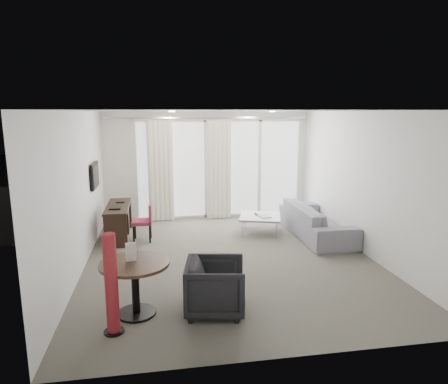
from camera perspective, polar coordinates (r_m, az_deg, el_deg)
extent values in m
cube|color=#5A564C|center=(7.25, 0.80, -9.49)|extent=(5.00, 6.00, 0.00)
cube|color=white|center=(6.78, 0.86, 11.53)|extent=(5.00, 6.00, 0.00)
cube|color=silver|center=(6.91, -20.03, -0.02)|extent=(0.00, 6.00, 2.60)
cube|color=silver|center=(7.74, 19.35, 1.19)|extent=(0.00, 6.00, 2.60)
cube|color=silver|center=(4.07, 8.52, -7.10)|extent=(5.00, 0.00, 2.60)
cylinder|color=#FFE0B2|center=(8.27, -7.47, 11.33)|extent=(0.12, 0.12, 0.02)
cylinder|color=#FFE0B2|center=(8.61, 6.92, 11.34)|extent=(0.12, 0.12, 0.02)
cylinder|color=maroon|center=(4.94, -15.80, -12.56)|extent=(0.31, 0.31, 1.23)
imported|color=black|center=(5.33, -1.21, -13.37)|extent=(0.88, 0.87, 0.70)
imported|color=slate|center=(8.63, 13.00, -4.02)|extent=(0.90, 2.30, 0.67)
cube|color=#4D4D50|center=(11.57, -1.75, -1.83)|extent=(5.60, 3.00, 0.12)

